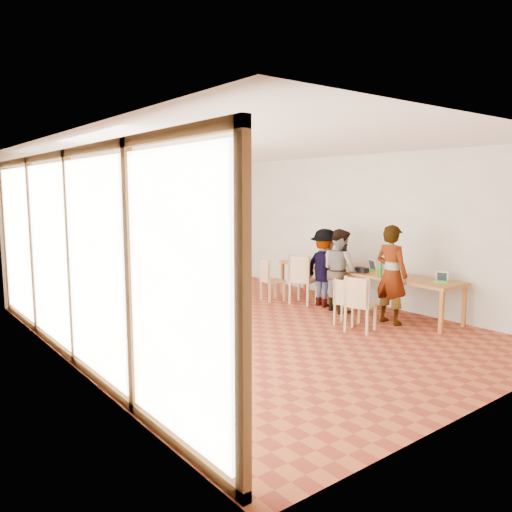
{
  "coord_description": "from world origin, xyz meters",
  "views": [
    {
      "loc": [
        -4.97,
        -6.51,
        2.29
      ],
      "look_at": [
        0.55,
        0.59,
        1.1
      ],
      "focal_mm": 35.0,
      "sensor_mm": 36.0,
      "label": 1
    }
  ],
  "objects": [
    {
      "name": "ground",
      "position": [
        0.0,
        0.0,
        0.0
      ],
      "size": [
        8.0,
        8.0,
        0.0
      ],
      "primitive_type": "plane",
      "color": "#A64D28",
      "rests_on": "ground"
    },
    {
      "name": "wall_back",
      "position": [
        0.0,
        4.0,
        1.5
      ],
      "size": [
        6.0,
        0.1,
        3.0
      ],
      "primitive_type": "cube",
      "color": "beige",
      "rests_on": "ground"
    },
    {
      "name": "wall_front",
      "position": [
        0.0,
        -4.0,
        1.5
      ],
      "size": [
        6.0,
        0.1,
        3.0
      ],
      "primitive_type": "cube",
      "color": "beige",
      "rests_on": "ground"
    },
    {
      "name": "wall_right",
      "position": [
        3.0,
        0.0,
        1.5
      ],
      "size": [
        0.1,
        8.0,
        3.0
      ],
      "primitive_type": "cube",
      "color": "beige",
      "rests_on": "ground"
    },
    {
      "name": "window_wall",
      "position": [
        -2.96,
        0.0,
        1.5
      ],
      "size": [
        0.1,
        8.0,
        3.0
      ],
      "primitive_type": "cube",
      "color": "white",
      "rests_on": "ground"
    },
    {
      "name": "ceiling",
      "position": [
        0.0,
        0.0,
        3.02
      ],
      "size": [
        6.0,
        8.0,
        0.04
      ],
      "primitive_type": "cube",
      "color": "white",
      "rests_on": "wall_back"
    },
    {
      "name": "communal_table",
      "position": [
        2.5,
        -0.25,
        0.7
      ],
      "size": [
        0.8,
        4.0,
        0.75
      ],
      "color": "#A96325",
      "rests_on": "ground"
    },
    {
      "name": "side_table",
      "position": [
        -2.33,
        1.75,
        0.67
      ],
      "size": [
        0.9,
        0.9,
        0.75
      ],
      "rotation": [
        0.0,
        0.0,
        -0.06
      ],
      "color": "#A96325",
      "rests_on": "ground"
    },
    {
      "name": "chair_near",
      "position": [
        1.16,
        -1.32,
        0.56
      ],
      "size": [
        0.55,
        0.55,
        0.49
      ],
      "rotation": [
        0.0,
        0.0,
        0.34
      ],
      "color": "tan",
      "rests_on": "ground"
    },
    {
      "name": "chair_mid",
      "position": [
        1.32,
        -0.9,
        0.49
      ],
      "size": [
        0.48,
        0.48,
        0.43
      ],
      "rotation": [
        0.0,
        0.0,
        0.35
      ],
      "color": "tan",
      "rests_on": "ground"
    },
    {
      "name": "chair_far",
      "position": [
        1.49,
        1.36,
        0.54
      ],
      "size": [
        0.47,
        0.47,
        0.47
      ],
      "rotation": [
        0.0,
        0.0,
        -0.16
      ],
      "color": "tan",
      "rests_on": "ground"
    },
    {
      "name": "chair_empty",
      "position": [
        1.8,
        0.71,
        0.61
      ],
      "size": [
        0.6,
        0.6,
        0.53
      ],
      "rotation": [
        0.0,
        0.0,
        0.35
      ],
      "color": "tan",
      "rests_on": "ground"
    },
    {
      "name": "chair_spare",
      "position": [
        -1.57,
        2.51,
        0.55
      ],
      "size": [
        0.45,
        0.45,
        0.47
      ],
      "rotation": [
        0.0,
        0.0,
        3.22
      ],
      "color": "tan",
      "rests_on": "ground"
    },
    {
      "name": "person_near",
      "position": [
        2.03,
        -1.29,
        0.85
      ],
      "size": [
        0.43,
        0.63,
        1.71
      ],
      "primitive_type": "imported",
      "rotation": [
        0.0,
        0.0,
        1.54
      ],
      "color": "gray",
      "rests_on": "ground"
    },
    {
      "name": "person_mid",
      "position": [
        2.0,
        -0.15,
        0.79
      ],
      "size": [
        0.76,
        0.89,
        1.57
      ],
      "primitive_type": "imported",
      "rotation": [
        0.0,
        0.0,
        1.33
      ],
      "color": "gray",
      "rests_on": "ground"
    },
    {
      "name": "person_far",
      "position": [
        2.06,
        0.32,
        0.77
      ],
      "size": [
        0.63,
        1.03,
        1.54
      ],
      "primitive_type": "imported",
      "rotation": [
        0.0,
        0.0,
        1.51
      ],
      "color": "gray",
      "rests_on": "ground"
    },
    {
      "name": "laptop_near",
      "position": [
        2.59,
        -1.89,
        0.8
      ],
      "size": [
        0.24,
        0.26,
        0.18
      ],
      "rotation": [
        0.0,
        0.0,
        0.33
      ],
      "color": "#5ED135",
      "rests_on": "communal_table"
    },
    {
      "name": "laptop_mid",
      "position": [
        2.62,
        -0.36,
        0.81
      ],
      "size": [
        0.29,
        0.31,
        0.22
      ],
      "rotation": [
        0.0,
        0.0,
        -0.34
      ],
      "color": "#5ED135",
      "rests_on": "communal_table"
    },
    {
      "name": "laptop_far",
      "position": [
        2.62,
        0.38,
        0.8
      ],
      "size": [
        0.25,
        0.26,
        0.18
      ],
      "rotation": [
        0.0,
        0.0,
        0.41
      ],
      "color": "#5ED135",
      "rests_on": "communal_table"
    },
    {
      "name": "yellow_mug",
      "position": [
        2.3,
        1.41,
        0.8
      ],
      "size": [
        0.12,
        0.12,
        0.09
      ],
      "primitive_type": "imported",
      "rotation": [
        0.0,
        0.0,
        0.04
      ],
      "color": "yellow",
      "rests_on": "communal_table"
    },
    {
      "name": "green_bottle",
      "position": [
        2.17,
        -0.95,
        0.89
      ],
      "size": [
        0.07,
        0.07,
        0.28
      ],
      "primitive_type": "cylinder",
      "color": "#26832B",
      "rests_on": "communal_table"
    },
    {
      "name": "clear_glass",
      "position": [
        2.16,
        1.23,
        0.8
      ],
      "size": [
        0.07,
        0.07,
        0.09
      ],
      "primitive_type": "cylinder",
      "color": "silver",
      "rests_on": "communal_table"
    },
    {
      "name": "condiment_cup",
      "position": [
        2.74,
        1.03,
        0.78
      ],
      "size": [
        0.08,
        0.08,
        0.06
      ],
      "primitive_type": "cylinder",
      "color": "white",
      "rests_on": "communal_table"
    },
    {
      "name": "pink_phone",
      "position": [
        2.39,
        -0.96,
        0.76
      ],
      "size": [
        0.05,
        0.1,
        0.01
      ],
      "primitive_type": "cube",
      "color": "#F14C6B",
      "rests_on": "communal_table"
    },
    {
      "name": "black_pouch",
      "position": [
        2.29,
        -0.41,
        0.8
      ],
      "size": [
        0.16,
        0.26,
        0.09
      ],
      "primitive_type": "cube",
      "color": "black",
      "rests_on": "communal_table"
    }
  ]
}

